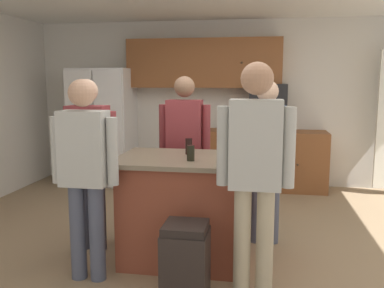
% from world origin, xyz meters
% --- Properties ---
extents(floor, '(7.04, 7.04, 0.00)m').
position_xyz_m(floor, '(0.00, 0.00, 0.00)').
color(floor, '#937A5B').
rests_on(floor, ground).
extents(back_wall, '(6.40, 0.10, 2.60)m').
position_xyz_m(back_wall, '(0.00, 2.80, 1.30)').
color(back_wall, silver).
rests_on(back_wall, ground).
extents(cabinet_run_upper, '(2.40, 0.38, 0.75)m').
position_xyz_m(cabinet_run_upper, '(-0.40, 2.60, 1.93)').
color(cabinet_run_upper, brown).
extents(cabinet_run_lower, '(1.80, 0.63, 0.90)m').
position_xyz_m(cabinet_run_lower, '(0.60, 2.48, 0.45)').
color(cabinet_run_lower, brown).
rests_on(cabinet_run_lower, ground).
extents(refrigerator, '(0.94, 0.76, 1.85)m').
position_xyz_m(refrigerator, '(-2.00, 2.38, 0.92)').
color(refrigerator, white).
rests_on(refrigerator, ground).
extents(microwave_over_range, '(0.56, 0.40, 0.32)m').
position_xyz_m(microwave_over_range, '(0.60, 2.50, 1.45)').
color(microwave_over_range, black).
extents(kitchen_island, '(1.26, 0.91, 0.98)m').
position_xyz_m(kitchen_island, '(-0.14, -0.29, 0.49)').
color(kitchen_island, brown).
rests_on(kitchen_island, ground).
extents(person_host_foreground, '(0.57, 0.24, 1.79)m').
position_xyz_m(person_host_foreground, '(0.49, -0.91, 1.05)').
color(person_host_foreground, tan).
rests_on(person_host_foreground, ground).
extents(person_guest_left, '(0.57, 0.22, 1.68)m').
position_xyz_m(person_guest_left, '(-0.89, -0.82, 0.97)').
color(person_guest_left, '#4C5166').
rests_on(person_guest_left, ground).
extents(person_guest_right, '(0.57, 0.22, 1.67)m').
position_xyz_m(person_guest_right, '(0.57, 0.26, 0.96)').
color(person_guest_right, '#4C5166').
rests_on(person_guest_right, ground).
extents(person_guest_by_door, '(0.57, 0.22, 1.68)m').
position_xyz_m(person_guest_by_door, '(-1.12, -0.21, 0.97)').
color(person_guest_by_door, '#4C5166').
rests_on(person_guest_by_door, ground).
extents(person_elder_center, '(0.57, 0.22, 1.71)m').
position_xyz_m(person_elder_center, '(-0.31, 0.50, 0.99)').
color(person_elder_center, '#383842').
rests_on(person_elder_center, ground).
extents(glass_short_whisky, '(0.07, 0.07, 0.13)m').
position_xyz_m(glass_short_whisky, '(-0.07, -0.46, 1.04)').
color(glass_short_whisky, black).
rests_on(glass_short_whisky, kitchen_island).
extents(mug_blue_stoneware, '(0.12, 0.08, 0.09)m').
position_xyz_m(mug_blue_stoneware, '(0.34, -0.42, 1.02)').
color(mug_blue_stoneware, white).
rests_on(mug_blue_stoneware, kitchen_island).
extents(glass_pilsner, '(0.06, 0.06, 0.15)m').
position_xyz_m(glass_pilsner, '(-0.15, -0.15, 1.05)').
color(glass_pilsner, black).
rests_on(glass_pilsner, kitchen_island).
extents(trash_bin, '(0.34, 0.34, 0.61)m').
position_xyz_m(trash_bin, '(-0.01, -1.03, 0.30)').
color(trash_bin, black).
rests_on(trash_bin, ground).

